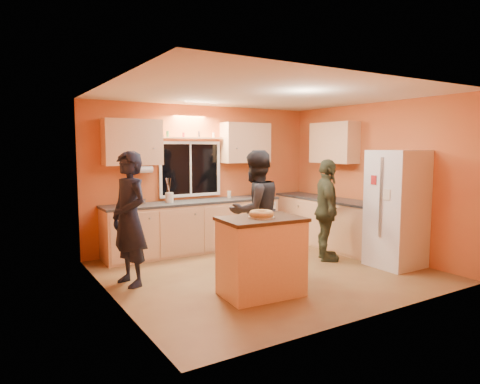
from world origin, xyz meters
TOP-DOWN VIEW (x-y plane):
  - ground at (0.00, 0.00)m, footprint 4.50×4.50m
  - room_shell at (0.12, 0.41)m, footprint 4.54×4.04m
  - back_counter at (0.01, 1.70)m, footprint 4.23×0.62m
  - right_counter at (1.95, 0.50)m, footprint 0.62×1.84m
  - refrigerator at (1.89, -0.80)m, footprint 0.72×0.70m
  - island at (-0.63, -0.79)m, footprint 1.06×0.76m
  - bundt_pastry at (-0.63, -0.79)m, footprint 0.31×0.31m
  - person_left at (-1.90, 0.47)m, footprint 0.57×0.74m
  - person_center at (-0.13, 0.11)m, footprint 0.93×0.76m
  - person_right at (1.22, 0.03)m, footprint 0.87×1.03m
  - mixing_bowl at (1.10, 1.74)m, footprint 0.41×0.41m
  - utensil_crock at (-0.81, 1.73)m, footprint 0.14×0.14m
  - potted_plant at (1.96, -0.30)m, footprint 0.32×0.29m
  - red_box at (1.98, 0.87)m, footprint 0.17×0.13m

SIDE VIEW (x-z plane):
  - ground at x=0.00m, z-range 0.00..0.00m
  - back_counter at x=0.01m, z-range 0.00..0.90m
  - right_counter at x=1.95m, z-range 0.00..0.90m
  - island at x=-0.63m, z-range 0.01..0.99m
  - person_right at x=1.22m, z-range 0.00..1.65m
  - person_left at x=-1.90m, z-range 0.00..1.80m
  - refrigerator at x=1.89m, z-range 0.00..1.80m
  - person_center at x=-0.13m, z-range 0.00..1.80m
  - red_box at x=1.98m, z-range 0.90..0.97m
  - mixing_bowl at x=1.10m, z-range 0.90..0.98m
  - utensil_crock at x=-0.81m, z-range 0.90..1.07m
  - bundt_pastry at x=-0.63m, z-range 0.98..1.07m
  - potted_plant at x=1.96m, z-range 0.90..1.20m
  - room_shell at x=0.12m, z-range 0.31..2.92m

